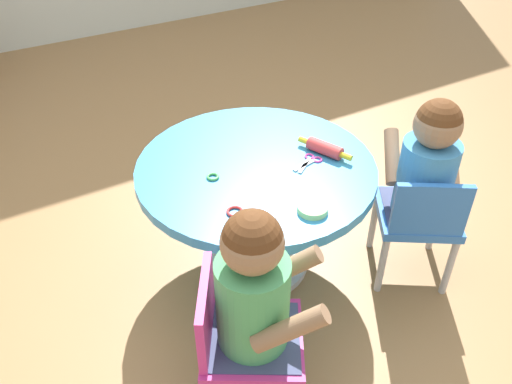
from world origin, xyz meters
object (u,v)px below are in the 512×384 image
(child_chair_right, at_px, (419,218))
(seated_child_right, at_px, (428,163))
(craft_table, at_px, (256,190))
(seated_child_left, at_px, (254,287))
(child_chair_left, at_px, (241,339))
(craft_scissors, at_px, (310,161))
(rolling_pin, at_px, (325,148))

(child_chair_right, xyz_separation_m, seated_child_right, (0.02, 0.03, 0.23))
(craft_table, bearing_deg, seated_child_right, -32.01)
(seated_child_left, bearing_deg, seated_child_right, 13.99)
(child_chair_left, distance_m, child_chair_right, 0.88)
(craft_scissors, bearing_deg, child_chair_right, -41.14)
(craft_table, relative_size, child_chair_right, 1.68)
(craft_table, distance_m, child_chair_left, 0.64)
(child_chair_left, height_order, seated_child_right, seated_child_right)
(seated_child_left, height_order, child_chair_right, seated_child_left)
(child_chair_right, distance_m, craft_scissors, 0.48)
(seated_child_right, height_order, craft_scissors, seated_child_right)
(seated_child_left, height_order, rolling_pin, seated_child_left)
(rolling_pin, bearing_deg, craft_scissors, -167.59)
(craft_table, xyz_separation_m, child_chair_left, (-0.35, -0.53, -0.08))
(seated_child_right, bearing_deg, child_chair_left, -167.78)
(seated_child_right, xyz_separation_m, rolling_pin, (-0.27, 0.27, -0.00))
(seated_child_left, bearing_deg, child_chair_left, 149.52)
(seated_child_left, bearing_deg, rolling_pin, 39.70)
(seated_child_right, distance_m, craft_scissors, 0.43)
(child_chair_left, distance_m, seated_child_right, 0.93)
(craft_table, height_order, child_chair_right, child_chair_right)
(craft_table, bearing_deg, craft_scissors, -23.74)
(child_chair_right, height_order, rolling_pin, rolling_pin)
(seated_child_left, xyz_separation_m, rolling_pin, (0.58, 0.48, -0.00))
(seated_child_right, bearing_deg, seated_child_left, -166.01)
(craft_table, relative_size, seated_child_right, 1.76)
(seated_child_left, height_order, seated_child_right, same)
(craft_table, relative_size, craft_scissors, 6.31)
(child_chair_left, distance_m, rolling_pin, 0.80)
(seated_child_left, distance_m, child_chair_right, 0.88)
(rolling_pin, bearing_deg, seated_child_left, -140.30)
(child_chair_left, bearing_deg, rolling_pin, 36.90)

